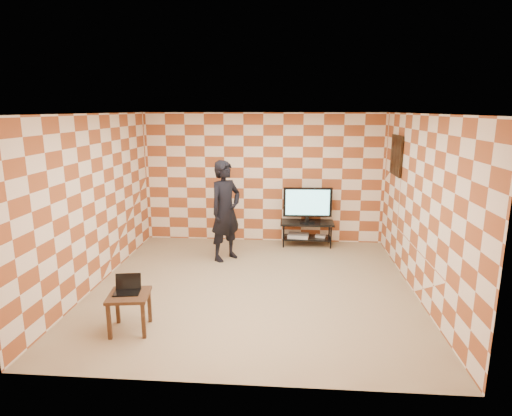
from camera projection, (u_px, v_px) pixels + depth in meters
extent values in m
plane|color=tan|center=(253.00, 286.00, 6.82)|extent=(5.00, 5.00, 0.00)
cube|color=#FAE3C4|center=(263.00, 178.00, 8.95)|extent=(5.00, 0.02, 2.70)
cube|color=#FAE3C4|center=(231.00, 260.00, 4.09)|extent=(5.00, 0.02, 2.70)
cube|color=#FAE3C4|center=(95.00, 201.00, 6.71)|extent=(0.02, 5.00, 2.70)
cube|color=#FAE3C4|center=(421.00, 207.00, 6.33)|extent=(0.02, 5.00, 2.70)
cube|color=white|center=(253.00, 114.00, 6.21)|extent=(5.00, 5.00, 0.02)
cube|color=black|center=(397.00, 155.00, 7.70)|extent=(0.04, 0.72, 0.72)
cube|color=black|center=(397.00, 155.00, 7.70)|extent=(0.04, 0.03, 0.68)
cube|color=black|center=(397.00, 155.00, 7.70)|extent=(0.04, 0.68, 0.03)
cube|color=black|center=(307.00, 223.00, 8.80)|extent=(1.09, 0.49, 0.04)
cube|color=black|center=(307.00, 238.00, 8.87)|extent=(0.98, 0.43, 0.03)
cylinder|color=black|center=(283.00, 236.00, 8.70)|extent=(0.03, 0.03, 0.50)
cylinder|color=black|center=(284.00, 230.00, 9.08)|extent=(0.03, 0.03, 0.50)
cylinder|color=black|center=(331.00, 237.00, 8.62)|extent=(0.03, 0.03, 0.50)
cylinder|color=black|center=(329.00, 231.00, 9.00)|extent=(0.03, 0.03, 0.50)
cube|color=black|center=(307.00, 221.00, 8.79)|extent=(0.30, 0.20, 0.03)
cube|color=black|center=(307.00, 218.00, 8.78)|extent=(0.07, 0.05, 0.08)
cube|color=black|center=(308.00, 202.00, 8.70)|extent=(0.99, 0.10, 0.60)
cube|color=#70D1D7|center=(308.00, 203.00, 8.67)|extent=(0.88, 0.04, 0.52)
cube|color=#BBBBBD|center=(298.00, 236.00, 8.85)|extent=(0.46, 0.35, 0.07)
cube|color=silver|center=(320.00, 236.00, 8.86)|extent=(0.23, 0.19, 0.05)
cube|color=#322013|center=(129.00, 295.00, 5.37)|extent=(0.56, 0.56, 0.04)
cube|color=#322013|center=(109.00, 322.00, 5.21)|extent=(0.05, 0.05, 0.46)
cube|color=#322013|center=(118.00, 307.00, 5.62)|extent=(0.05, 0.05, 0.46)
cube|color=#322013|center=(143.00, 321.00, 5.24)|extent=(0.05, 0.05, 0.46)
cube|color=#322013|center=(150.00, 306.00, 5.64)|extent=(0.05, 0.05, 0.46)
cube|color=black|center=(127.00, 292.00, 5.39)|extent=(0.35, 0.27, 0.02)
cube|color=black|center=(128.00, 281.00, 5.48)|extent=(0.32, 0.10, 0.20)
imported|color=black|center=(226.00, 211.00, 7.88)|extent=(0.78, 0.81, 1.87)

